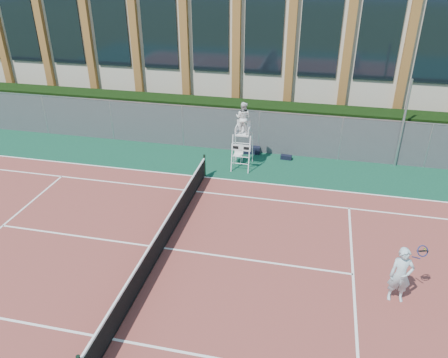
% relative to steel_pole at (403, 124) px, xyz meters
% --- Properties ---
extents(ground, '(120.00, 120.00, 0.00)m').
position_rel_steel_pole_xyz_m(ground, '(-8.67, -8.70, -2.11)').
color(ground, '#233814').
extents(apron, '(36.00, 20.00, 0.01)m').
position_rel_steel_pole_xyz_m(apron, '(-8.67, -7.70, -2.11)').
color(apron, '#0D3C2A').
rests_on(apron, ground).
extents(tennis_court, '(23.77, 10.97, 0.02)m').
position_rel_steel_pole_xyz_m(tennis_court, '(-8.67, -8.70, -2.09)').
color(tennis_court, brown).
rests_on(tennis_court, apron).
extents(tennis_net, '(0.10, 11.30, 1.10)m').
position_rel_steel_pole_xyz_m(tennis_net, '(-8.67, -8.70, -1.58)').
color(tennis_net, black).
rests_on(tennis_net, ground).
extents(fence, '(40.00, 0.06, 2.20)m').
position_rel_steel_pole_xyz_m(fence, '(-8.67, 0.10, -1.01)').
color(fence, '#595E60').
rests_on(fence, ground).
extents(hedge, '(40.00, 1.40, 2.20)m').
position_rel_steel_pole_xyz_m(hedge, '(-8.67, 1.30, -1.01)').
color(hedge, black).
rests_on(hedge, ground).
extents(building, '(45.00, 10.60, 8.22)m').
position_rel_steel_pole_xyz_m(building, '(-8.67, 9.25, 2.03)').
color(building, beige).
rests_on(building, ground).
extents(steel_pole, '(0.12, 0.12, 4.23)m').
position_rel_steel_pole_xyz_m(steel_pole, '(0.00, 0.00, 0.00)').
color(steel_pole, '#9EA0A5').
rests_on(steel_pole, ground).
extents(umpire_chair, '(0.90, 1.39, 3.23)m').
position_rel_steel_pole_xyz_m(umpire_chair, '(-7.19, -1.66, 0.24)').
color(umpire_chair, white).
rests_on(umpire_chair, ground).
extents(plastic_chair, '(0.43, 0.43, 0.91)m').
position_rel_steel_pole_xyz_m(plastic_chair, '(-7.44, -1.30, -1.57)').
color(plastic_chair, silver).
rests_on(plastic_chair, apron).
extents(sports_bag_near, '(0.87, 0.43, 0.36)m').
position_rel_steel_pole_xyz_m(sports_bag_near, '(-6.99, -0.10, -1.93)').
color(sports_bag_near, black).
rests_on(sports_bag_near, apron).
extents(sports_bag_far, '(0.56, 0.27, 0.22)m').
position_rel_steel_pole_xyz_m(sports_bag_far, '(-5.19, -0.44, -2.00)').
color(sports_bag_far, black).
rests_on(sports_bag_far, apron).
extents(tennis_player, '(1.02, 0.70, 1.82)m').
position_rel_steel_pole_xyz_m(tennis_player, '(-1.09, -9.57, -1.17)').
color(tennis_player, silver).
rests_on(tennis_player, tennis_court).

